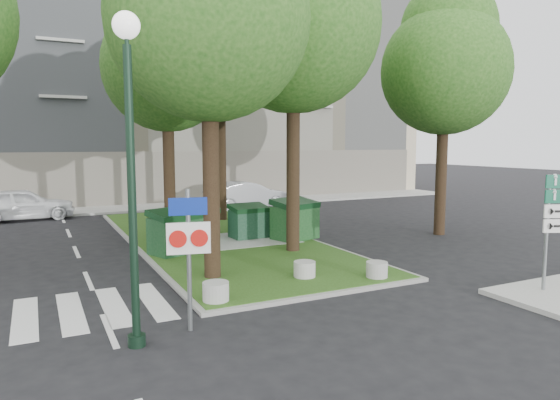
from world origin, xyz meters
TOP-DOWN VIEW (x-y plane):
  - ground at (0.00, 0.00)m, footprint 120.00×120.00m
  - median_island at (0.50, 8.00)m, footprint 6.00×16.00m
  - median_kerb at (0.50, 8.00)m, footprint 6.30×16.30m
  - building_sidewalk at (0.00, 18.50)m, footprint 42.00×3.00m
  - zebra_crossing at (-3.75, 1.50)m, footprint 5.00×3.00m
  - apartment_building at (0.00, 26.00)m, footprint 41.00×12.00m
  - tree_median_near_left at (-1.41, 2.56)m, footprint 5.20×5.20m
  - tree_median_near_right at (2.09, 4.56)m, footprint 5.60×5.60m
  - tree_median_mid at (-0.91, 9.06)m, footprint 4.80×4.80m
  - tree_median_far at (2.29, 12.06)m, footprint 5.80×5.80m
  - tree_street_right at (9.09, 5.06)m, footprint 5.00×5.00m
  - dumpster_a at (-1.64, 5.82)m, footprint 1.86×1.60m
  - dumpster_b at (-0.04, 8.09)m, footprint 1.53×1.21m
  - dumpster_c at (1.56, 7.24)m, footprint 1.44×1.05m
  - dumpster_d at (3.00, 6.23)m, footprint 1.90×1.57m
  - bollard_left at (-2.10, 0.50)m, footprint 0.60×0.60m
  - bollard_right at (2.43, 0.50)m, footprint 0.57×0.57m
  - bollard_mid at (0.71, 1.39)m, footprint 0.58×0.58m
  - litter_bin at (2.23, 13.42)m, footprint 0.46×0.46m
  - street_lamp at (-4.15, -1.03)m, footprint 0.47×0.47m
  - traffic_sign_pole at (-3.06, -0.72)m, footprint 0.83×0.23m
  - car_white at (-6.21, 16.72)m, footprint 4.69×2.09m
  - car_silver at (4.96, 15.50)m, footprint 4.82×1.79m

SIDE VIEW (x-z plane):
  - ground at x=0.00m, z-range 0.00..0.00m
  - zebra_crossing at x=-3.75m, z-range 0.00..0.01m
  - median_kerb at x=0.50m, z-range 0.00..0.10m
  - median_island at x=0.50m, z-range 0.00..0.12m
  - building_sidewalk at x=0.00m, z-range 0.00..0.12m
  - bollard_right at x=2.43m, z-range 0.12..0.53m
  - bollard_mid at x=0.71m, z-range 0.12..0.54m
  - bollard_left at x=-2.10m, z-range 0.12..0.55m
  - litter_bin at x=2.23m, z-range 0.12..0.92m
  - dumpster_b at x=-0.04m, z-range 0.09..1.36m
  - dumpster_c at x=1.56m, z-range 0.09..1.38m
  - car_white at x=-6.21m, z-range 0.00..1.57m
  - car_silver at x=4.96m, z-range 0.00..1.57m
  - dumpster_a at x=-1.64m, z-range 0.09..1.55m
  - dumpster_d at x=3.00m, z-range 0.09..1.61m
  - traffic_sign_pole at x=-3.06m, z-range 0.40..3.22m
  - street_lamp at x=-4.15m, z-range 0.76..6.68m
  - tree_median_mid at x=-0.91m, z-range 1.98..11.97m
  - tree_street_right at x=9.09m, z-range 1.95..12.02m
  - tree_median_near_left at x=-1.41m, z-range 2.05..12.58m
  - tree_median_near_right at x=2.09m, z-range 2.26..13.72m
  - apartment_building at x=0.00m, z-range 0.00..16.00m
  - tree_median_far at x=2.29m, z-range 2.36..14.28m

